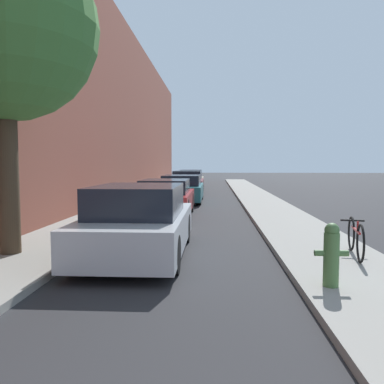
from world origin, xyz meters
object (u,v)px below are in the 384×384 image
Objects in this scene: parked_car_red at (166,198)px; parked_car_maroon at (188,183)px; parked_car_champagne at (191,179)px; parked_car_teal at (182,189)px; bicycle at (356,237)px; street_tree_near at (3,27)px; parked_car_silver at (139,222)px; fire_hydrant at (331,254)px.

parked_car_red is 0.95× the size of parked_car_maroon.
parked_car_maroon reaches higher than parked_car_champagne.
parked_car_red is 5.06m from parked_car_teal.
bicycle is (4.29, -5.98, -0.16)m from parked_car_red.
parked_car_silver is at bearing 9.86° from street_tree_near.
parked_car_maroon is 5.65m from parked_car_champagne.
street_tree_near is 3.67× the size of bicycle.
parked_car_red is at bearing 112.88° from fire_hydrant.
parked_car_champagne is at bearing 111.72° from bicycle.
fire_hydrant is at bearing -107.84° from bicycle.
parked_car_champagne is (-0.21, 21.40, -0.03)m from parked_car_silver.
parked_car_red is 0.93× the size of parked_car_champagne.
parked_car_teal reaches higher than fire_hydrant.
fire_hydrant is (5.55, -1.71, -3.77)m from street_tree_near.
fire_hydrant is at bearing -81.92° from parked_car_champagne.
parked_car_champagne is (-0.04, 15.71, 0.01)m from parked_car_red.
parked_car_red is (-0.17, 5.68, -0.04)m from parked_car_silver.
fire_hydrant is at bearing -34.32° from parked_car_silver.
fire_hydrant is (3.34, -23.53, -0.06)m from parked_car_champagne.
parked_car_red is at bearing -89.85° from parked_car_champagne.
street_tree_near reaches higher than parked_car_teal.
parked_car_red is at bearing 91.75° from parked_car_silver.
parked_car_red is 2.51× the size of bicycle.
parked_car_teal is 13.25m from fire_hydrant.
parked_car_champagne is 22.24m from street_tree_near.
fire_hydrant is 0.55× the size of bicycle.
bicycle is at bearing -54.39° from parked_car_red.
parked_car_red is 4.58× the size of fire_hydrant.
parked_car_teal is at bearing -89.03° from parked_car_champagne.
parked_car_teal is at bearing 90.18° from parked_car_silver.
parked_car_champagne is at bearing 90.58° from parked_car_silver.
parked_car_teal is (-0.03, 10.74, -0.05)m from parked_car_silver.
street_tree_near is 7.60m from bicycle.
parked_car_silver is 4.13m from bicycle.
parked_car_champagne is at bearing 98.08° from fire_hydrant.
parked_car_red is 0.68× the size of street_tree_near.
parked_car_red is 7.49m from street_tree_near.
parked_car_maroon is 16.60m from bicycle.
parked_car_teal is 2.68× the size of bicycle.
parked_car_silver is at bearing 145.68° from fire_hydrant.
parked_car_silver is 2.58× the size of bicycle.
parked_car_teal is 12.00m from street_tree_near.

